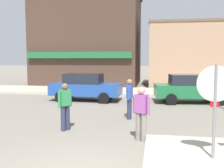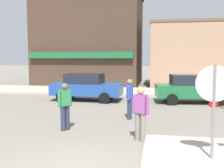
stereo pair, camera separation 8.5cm
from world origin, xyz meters
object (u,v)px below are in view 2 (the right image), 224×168
parked_car_nearest (86,87)px  stop_sign (214,99)px  pedestrian_kerb_side (141,112)px  pedestrian_crossing_far (65,105)px  parked_car_second (192,88)px  pedestrian_crossing_near (130,98)px

parked_car_nearest → stop_sign: bearing=-58.0°
stop_sign → pedestrian_kerb_side: stop_sign is taller
pedestrian_crossing_far → stop_sign: bearing=-27.0°
stop_sign → parked_car_second: bearing=85.8°
stop_sign → pedestrian_crossing_far: stop_sign is taller
parked_car_nearest → pedestrian_crossing_near: size_ratio=2.52×
parked_car_second → pedestrian_kerb_side: (-2.37, -7.21, 0.06)m
parked_car_nearest → pedestrian_crossing_near: pedestrian_crossing_near is taller
pedestrian_kerb_side → parked_car_nearest: bearing=116.9°
pedestrian_crossing_far → parked_car_second: bearing=52.6°
pedestrian_crossing_near → pedestrian_kerb_side: same height
parked_car_nearest → pedestrian_kerb_side: pedestrian_kerb_side is taller
pedestrian_crossing_near → pedestrian_kerb_side: bearing=-77.6°
stop_sign → parked_car_second: stop_sign is taller
pedestrian_kerb_side → parked_car_second: bearing=71.8°
parked_car_nearest → pedestrian_kerb_side: bearing=-63.1°
parked_car_second → parked_car_nearest: bearing=-178.1°
pedestrian_crossing_near → pedestrian_kerb_side: (0.61, -2.78, 0.00)m
parked_car_second → pedestrian_crossing_near: pedestrian_crossing_near is taller
pedestrian_crossing_far → pedestrian_kerb_side: (2.59, -0.74, 0.00)m
pedestrian_crossing_near → pedestrian_kerb_side: 2.85m
parked_car_nearest → pedestrian_crossing_far: (0.97, -6.27, 0.06)m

